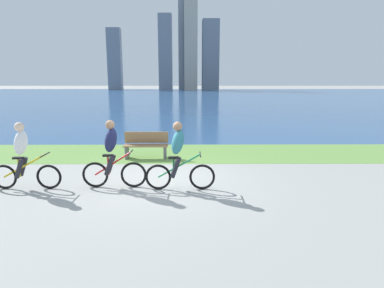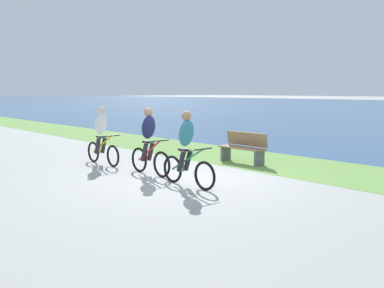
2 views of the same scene
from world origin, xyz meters
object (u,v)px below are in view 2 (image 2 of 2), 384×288
(cyclist_lead, at_px, (187,149))
(cyclist_trailing, at_px, (149,142))
(cyclist_distant_rear, at_px, (102,136))
(bench_near_path, at_px, (243,148))

(cyclist_lead, xyz_separation_m, cyclist_trailing, (-1.64, 0.17, 0.00))
(cyclist_lead, height_order, cyclist_trailing, cyclist_trailing)
(cyclist_distant_rear, xyz_separation_m, bench_near_path, (2.54, 3.20, -0.38))
(bench_near_path, bearing_deg, cyclist_distant_rear, -128.49)
(cyclist_lead, xyz_separation_m, cyclist_distant_rear, (-3.77, 0.06, -0.00))
(cyclist_trailing, relative_size, bench_near_path, 1.12)
(cyclist_lead, relative_size, cyclist_distant_rear, 1.00)
(cyclist_trailing, relative_size, cyclist_distant_rear, 0.99)
(cyclist_trailing, bearing_deg, bench_near_path, 82.35)
(cyclist_lead, bearing_deg, cyclist_distant_rear, 179.04)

